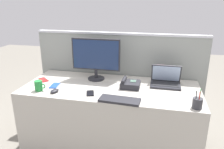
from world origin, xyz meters
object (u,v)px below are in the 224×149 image
(desktop_monitor, at_px, (96,57))
(desk_phone, at_px, (130,84))
(cell_phone_red_case, at_px, (44,80))
(cell_phone_black_slab, at_px, (90,93))
(laptop, at_px, (166,80))
(computer_mouse_right_hand, at_px, (55,91))
(cell_phone_blue_case, at_px, (55,85))
(keyboard_main, at_px, (120,100))
(coffee_mug, at_px, (39,86))
(pen_cup, at_px, (197,103))

(desktop_monitor, bearing_deg, desk_phone, -21.97)
(cell_phone_red_case, distance_m, cell_phone_black_slab, 0.68)
(laptop, height_order, computer_mouse_right_hand, laptop)
(laptop, relative_size, cell_phone_blue_case, 2.11)
(keyboard_main, bearing_deg, cell_phone_black_slab, 165.63)
(desktop_monitor, height_order, coffee_mug, desktop_monitor)
(pen_cup, relative_size, cell_phone_blue_case, 1.18)
(keyboard_main, height_order, cell_phone_red_case, keyboard_main)
(keyboard_main, xyz_separation_m, pen_cup, (0.67, 0.01, 0.04))
(desk_phone, relative_size, computer_mouse_right_hand, 1.97)
(desktop_monitor, relative_size, coffee_mug, 4.81)
(laptop, xyz_separation_m, pen_cup, (0.26, -0.49, -0.01))
(desk_phone, height_order, computer_mouse_right_hand, desk_phone)
(desk_phone, relative_size, pen_cup, 1.13)
(computer_mouse_right_hand, distance_m, cell_phone_black_slab, 0.36)
(desktop_monitor, height_order, cell_phone_red_case, desktop_monitor)
(laptop, bearing_deg, cell_phone_blue_case, -165.78)
(laptop, bearing_deg, computer_mouse_right_hand, -157.13)
(pen_cup, xyz_separation_m, cell_phone_blue_case, (-1.41, 0.20, -0.04))
(desk_phone, bearing_deg, cell_phone_blue_case, -170.07)
(desktop_monitor, xyz_separation_m, cell_phone_black_slab, (0.06, -0.42, -0.26))
(cell_phone_red_case, bearing_deg, pen_cup, -60.62)
(desktop_monitor, relative_size, keyboard_main, 1.48)
(cell_phone_blue_case, distance_m, coffee_mug, 0.18)
(desk_phone, distance_m, coffee_mug, 0.93)
(laptop, xyz_separation_m, keyboard_main, (-0.41, -0.50, -0.04))
(desk_phone, relative_size, cell_phone_black_slab, 1.53)
(desktop_monitor, bearing_deg, computer_mouse_right_hand, -122.32)
(keyboard_main, relative_size, cell_phone_red_case, 2.59)
(laptop, height_order, cell_phone_red_case, laptop)
(cell_phone_black_slab, bearing_deg, cell_phone_red_case, 140.41)
(pen_cup, bearing_deg, desktop_monitor, 153.93)
(keyboard_main, bearing_deg, pen_cup, 4.54)
(desk_phone, xyz_separation_m, keyboard_main, (-0.04, -0.35, -0.02))
(keyboard_main, distance_m, computer_mouse_right_hand, 0.67)
(cell_phone_red_case, height_order, coffee_mug, coffee_mug)
(desktop_monitor, height_order, keyboard_main, desktop_monitor)
(cell_phone_black_slab, bearing_deg, desk_phone, 16.75)
(cell_phone_red_case, bearing_deg, computer_mouse_right_hand, -95.01)
(keyboard_main, relative_size, cell_phone_black_slab, 2.89)
(desktop_monitor, bearing_deg, cell_phone_blue_case, -140.76)
(computer_mouse_right_hand, distance_m, cell_phone_blue_case, 0.18)
(desktop_monitor, xyz_separation_m, cell_phone_red_case, (-0.58, -0.17, -0.26))
(computer_mouse_right_hand, relative_size, pen_cup, 0.57)
(computer_mouse_right_hand, height_order, cell_phone_red_case, computer_mouse_right_hand)
(cell_phone_red_case, bearing_deg, coffee_mug, -117.93)
(laptop, xyz_separation_m, coffee_mug, (-1.25, -0.44, -0.00))
(laptop, height_order, cell_phone_blue_case, laptop)
(laptop, relative_size, computer_mouse_right_hand, 3.12)
(cell_phone_blue_case, bearing_deg, computer_mouse_right_hand, -69.33)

